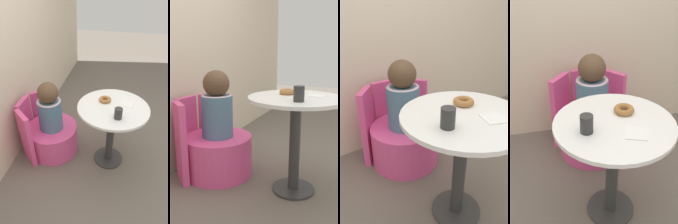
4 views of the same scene
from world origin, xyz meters
TOP-DOWN VIEW (x-y plane):
  - ground_plane at (0.00, 0.00)m, footprint 12.00×12.00m
  - back_wall at (0.00, 1.13)m, footprint 6.00×0.06m
  - round_table at (0.07, 0.03)m, footprint 0.70×0.70m
  - tub_chair at (0.10, 0.70)m, footprint 0.58×0.58m
  - booth_backrest at (0.10, 0.94)m, footprint 0.68×0.25m
  - child_figure at (0.10, 0.70)m, footprint 0.26×0.26m
  - donut at (0.16, 0.12)m, footprint 0.12×0.12m
  - cup at (-0.10, -0.03)m, footprint 0.07×0.07m
  - paper_napkin at (0.15, -0.11)m, footprint 0.15×0.15m

SIDE VIEW (x-z plane):
  - ground_plane at x=0.00m, z-range 0.00..0.00m
  - tub_chair at x=0.10m, z-range 0.00..0.34m
  - booth_backrest at x=0.10m, z-range 0.00..0.66m
  - round_table at x=0.07m, z-range 0.20..0.93m
  - child_figure at x=0.10m, z-range 0.33..0.89m
  - paper_napkin at x=0.15m, z-range 0.74..0.74m
  - donut at x=0.16m, z-range 0.74..0.77m
  - cup at x=-0.10m, z-range 0.74..0.84m
  - back_wall at x=0.00m, z-range 0.00..2.40m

